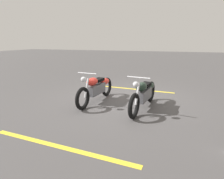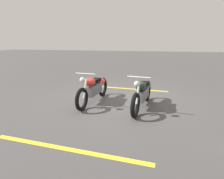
{
  "view_description": "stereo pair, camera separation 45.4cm",
  "coord_description": "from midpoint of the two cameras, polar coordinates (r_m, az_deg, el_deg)",
  "views": [
    {
      "loc": [
        6.01,
        1.64,
        1.95
      ],
      "look_at": [
        1.26,
        0.0,
        0.65
      ],
      "focal_mm": 30.47,
      "sensor_mm": 36.0,
      "label": 1
    },
    {
      "loc": [
        6.13,
        1.2,
        1.95
      ],
      "look_at": [
        1.26,
        0.0,
        0.65
      ],
      "focal_mm": 30.47,
      "sensor_mm": 36.0,
      "label": 2
    }
  ],
  "objects": [
    {
      "name": "parking_stripe_near",
      "position": [
        7.9,
        3.28,
        0.24
      ],
      "size": [
        0.32,
        3.2,
        0.01
      ],
      "primitive_type": "cube",
      "rotation": [
        0.0,
        0.0,
        1.51
      ],
      "color": "yellow",
      "rests_on": "ground"
    },
    {
      "name": "motorcycle_dark_foreground",
      "position": [
        5.63,
        6.9,
        -0.91
      ],
      "size": [
        2.23,
        0.62,
        1.04
      ],
      "rotation": [
        0.0,
        0.0,
        -0.13
      ],
      "color": "black",
      "rests_on": "ground"
    },
    {
      "name": "parking_stripe_mid",
      "position": [
        3.82,
        -16.78,
        -16.8
      ],
      "size": [
        0.32,
        3.2,
        0.01
      ],
      "primitive_type": "cube",
      "rotation": [
        0.0,
        0.0,
        1.51
      ],
      "color": "yellow",
      "rests_on": "ground"
    },
    {
      "name": "ground_plane",
      "position": [
        6.53,
        0.66,
        -2.85
      ],
      "size": [
        60.0,
        60.0,
        0.0
      ],
      "primitive_type": "plane",
      "color": "#474444"
    },
    {
      "name": "motorcycle_bright_foreground",
      "position": [
        6.15,
        -7.55,
        0.39
      ],
      "size": [
        2.23,
        0.62,
        1.04
      ],
      "rotation": [
        0.0,
        0.0,
        -0.1
      ],
      "color": "black",
      "rests_on": "ground"
    }
  ]
}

